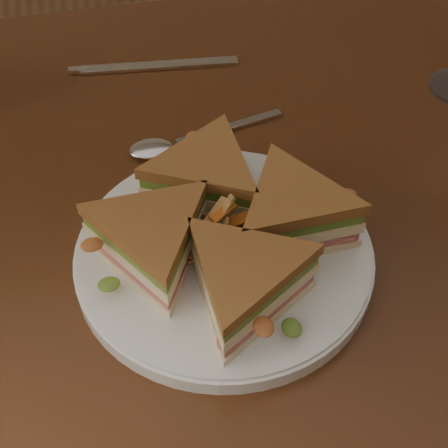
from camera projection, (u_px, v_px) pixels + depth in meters
name	position (u px, v px, depth m)	size (l,w,h in m)	color
table	(210.00, 247.00, 0.72)	(1.20, 0.80, 0.75)	black
plate	(224.00, 255.00, 0.57)	(0.27, 0.27, 0.02)	white
sandwich_wedges	(224.00, 228.00, 0.55)	(0.26, 0.26, 0.06)	#FFE8BC
crisps_mound	(224.00, 231.00, 0.55)	(0.09, 0.09, 0.05)	orange
spoon	(171.00, 144.00, 0.69)	(0.18, 0.05, 0.01)	silver
knife	(148.00, 67.00, 0.79)	(0.22, 0.04, 0.00)	silver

